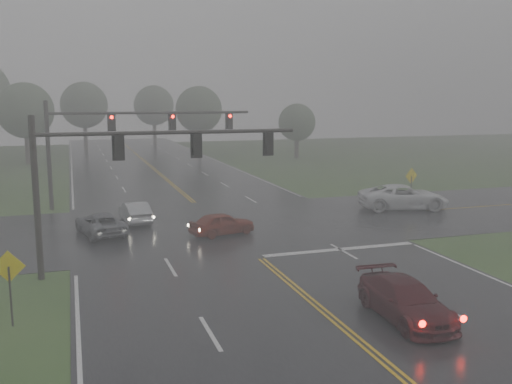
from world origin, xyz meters
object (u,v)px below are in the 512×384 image
object	(u,v)px
sedan_maroon	(405,319)
signal_gantry_near	(121,163)
sedan_silver	(135,223)
pickup_white	(403,209)
signal_gantry_far	(115,132)
car_grey	(101,235)
sedan_red	(222,235)

from	to	relation	value
sedan_maroon	signal_gantry_near	bearing A→B (deg)	137.26
sedan_silver	pickup_white	distance (m)	18.81
signal_gantry_far	pickup_white	bearing A→B (deg)	-21.44
pickup_white	signal_gantry_near	bearing A→B (deg)	126.76
signal_gantry_near	signal_gantry_far	xyz separation A→B (m)	(1.02, 16.55, 0.43)
sedan_maroon	car_grey	world-z (taller)	sedan_maroon
signal_gantry_near	pickup_white	bearing A→B (deg)	23.77
pickup_white	signal_gantry_near	xyz separation A→B (m)	(-20.34, -8.96, 5.01)
car_grey	signal_gantry_far	bearing A→B (deg)	-114.07
sedan_silver	signal_gantry_near	xyz separation A→B (m)	(-1.58, -10.34, 5.01)
signal_gantry_far	signal_gantry_near	bearing A→B (deg)	-93.54
signal_gantry_near	sedan_silver	bearing A→B (deg)	81.29
sedan_maroon	sedan_red	distance (m)	14.75
car_grey	pickup_white	xyz separation A→B (m)	(21.02, 1.29, 0.00)
sedan_red	pickup_white	world-z (taller)	pickup_white
sedan_red	signal_gantry_far	xyz separation A→B (m)	(-5.02, 11.07, 5.44)
sedan_red	car_grey	distance (m)	7.07
sedan_maroon	signal_gantry_far	size ratio (longest dim) A/B	0.33
sedan_red	car_grey	bearing A→B (deg)	57.43
pickup_white	car_grey	bearing A→B (deg)	106.49
sedan_silver	sedan_maroon	bearing A→B (deg)	105.58
sedan_maroon	car_grey	xyz separation A→B (m)	(-9.75, 16.63, 0.00)
car_grey	pickup_white	size ratio (longest dim) A/B	0.73
car_grey	sedan_red	bearing A→B (deg)	148.71
sedan_maroon	sedan_silver	xyz separation A→B (m)	(-7.49, 19.30, 0.00)
pickup_white	sedan_silver	bearing A→B (deg)	98.79
signal_gantry_near	signal_gantry_far	distance (m)	16.58
sedan_red	signal_gantry_near	distance (m)	9.57
pickup_white	signal_gantry_near	distance (m)	22.79
sedan_maroon	sedan_silver	size ratio (longest dim) A/B	1.18
sedan_red	pickup_white	distance (m)	14.72
car_grey	signal_gantry_near	size ratio (longest dim) A/B	0.38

